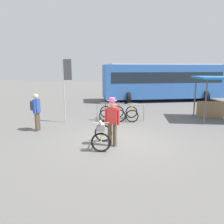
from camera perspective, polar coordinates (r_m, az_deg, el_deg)
ground_plane at (r=8.12m, az=1.66°, el=-7.84°), size 80.00×80.00×0.00m
bike_rack_rail at (r=11.11m, az=2.32°, el=0.88°), size 2.51×0.08×0.88m
racked_bike_black at (r=11.39m, az=-1.72°, el=-0.24°), size 0.74×1.13×0.97m
racked_bike_red at (r=11.34m, az=1.80°, el=-0.29°), size 0.77×1.17×0.98m
racked_bike_yellow at (r=11.34m, az=5.34°, el=-0.34°), size 0.66×1.09×0.97m
featured_bicycle at (r=7.34m, az=-2.74°, el=-5.99°), size 0.69×1.21×1.09m
person_with_featured_bike at (r=7.36m, az=0.06°, el=-2.18°), size 0.53×0.32×1.72m
pedestrian_with_backpack at (r=9.82m, az=-19.66°, el=0.56°), size 0.35×0.53×1.64m
bus_distant at (r=18.61m, az=13.48°, el=8.32°), size 10.30×4.72×3.08m
market_stall at (r=12.77m, az=27.78°, el=4.39°), size 3.18×2.41×2.30m
banner_flag at (r=10.73m, az=-12.24°, el=8.82°), size 0.45×0.05×3.20m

